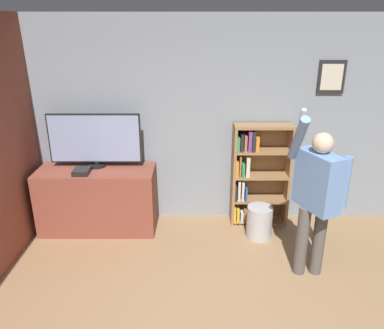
# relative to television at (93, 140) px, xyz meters

# --- Properties ---
(wall_back) EXTENTS (6.66, 0.09, 2.70)m
(wall_back) POSITION_rel_television_xyz_m (1.51, 0.25, 0.16)
(wall_back) COLOR gray
(wall_back) RESTS_ON ground_plane
(tv_ledge) EXTENTS (1.48, 0.59, 0.83)m
(tv_ledge) POSITION_rel_television_xyz_m (0.00, -0.11, -0.78)
(tv_ledge) COLOR brown
(tv_ledge) RESTS_ON ground_plane
(television) EXTENTS (1.17, 0.22, 0.70)m
(television) POSITION_rel_television_xyz_m (0.00, 0.00, 0.00)
(television) COLOR black
(television) RESTS_ON tv_ledge
(game_console) EXTENTS (0.19, 0.23, 0.06)m
(game_console) POSITION_rel_television_xyz_m (-0.13, -0.25, -0.33)
(game_console) COLOR black
(game_console) RESTS_ON tv_ledge
(bookshelf) EXTENTS (0.76, 0.28, 1.38)m
(bookshelf) POSITION_rel_television_xyz_m (2.07, 0.07, -0.49)
(bookshelf) COLOR #997047
(bookshelf) RESTS_ON ground_plane
(person) EXTENTS (0.64, 0.57, 1.87)m
(person) POSITION_rel_television_xyz_m (2.49, -1.08, -0.23)
(person) COLOR #56514C
(person) RESTS_ON ground_plane
(waste_bin) EXTENTS (0.32, 0.32, 0.42)m
(waste_bin) POSITION_rel_television_xyz_m (2.08, -0.34, -0.99)
(waste_bin) COLOR #B7B7BC
(waste_bin) RESTS_ON ground_plane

